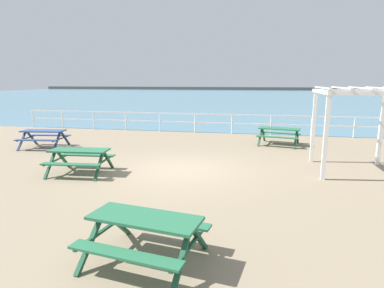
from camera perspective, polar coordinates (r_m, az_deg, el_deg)
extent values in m
cube|color=gray|center=(10.79, -2.12, -5.01)|extent=(30.00, 24.00, 0.20)
cube|color=teal|center=(62.92, 9.64, 8.34)|extent=(142.00, 90.00, 0.01)
cube|color=#4C4C47|center=(105.87, 10.62, 9.38)|extent=(142.00, 6.00, 1.80)
cube|color=white|center=(18.08, 3.80, 5.24)|extent=(23.00, 0.06, 0.06)
cube|color=white|center=(18.13, 3.78, 3.75)|extent=(23.00, 0.05, 0.05)
cylinder|color=white|center=(22.78, -26.28, 4.00)|extent=(0.07, 0.07, 1.05)
cylinder|color=white|center=(21.56, -21.88, 4.01)|extent=(0.07, 0.07, 1.05)
cylinder|color=white|center=(20.48, -16.99, 3.99)|extent=(0.07, 0.07, 1.05)
cylinder|color=white|center=(19.56, -11.60, 3.93)|extent=(0.07, 0.07, 1.05)
cylinder|color=white|center=(18.83, -5.73, 3.83)|extent=(0.07, 0.07, 1.05)
cylinder|color=white|center=(18.31, 0.53, 3.68)|extent=(0.07, 0.07, 1.05)
cylinder|color=white|center=(18.02, 7.08, 3.48)|extent=(0.07, 0.07, 1.05)
cylinder|color=white|center=(17.97, 13.74, 3.22)|extent=(0.07, 0.07, 1.05)
cylinder|color=white|center=(18.17, 20.35, 2.93)|extent=(0.07, 0.07, 1.05)
cylinder|color=white|center=(18.59, 26.74, 2.60)|extent=(0.07, 0.07, 1.05)
cube|color=#334C84|center=(15.49, -24.80, 2.13)|extent=(1.88, 0.93, 0.05)
cube|color=#334C84|center=(16.07, -23.65, 1.43)|extent=(1.82, 0.49, 0.04)
cube|color=#334C84|center=(15.00, -25.84, 0.62)|extent=(1.82, 0.49, 0.04)
cube|color=navy|center=(15.51, -21.50, 0.99)|extent=(0.18, 0.80, 0.79)
cube|color=navy|center=(14.85, -22.74, 0.48)|extent=(0.18, 0.80, 0.79)
cube|color=navy|center=(15.18, -22.12, 0.91)|extent=(0.26, 1.49, 0.04)
cube|color=navy|center=(16.25, -26.46, 1.02)|extent=(0.18, 0.80, 0.79)
cube|color=navy|center=(15.62, -27.85, 0.54)|extent=(0.18, 0.80, 0.79)
cube|color=navy|center=(15.93, -27.15, 0.94)|extent=(0.26, 1.49, 0.04)
cube|color=#286B47|center=(5.32, -8.37, -12.81)|extent=(1.88, 0.96, 0.05)
cube|color=#286B47|center=(5.94, -5.34, -13.25)|extent=(1.82, 0.53, 0.04)
cube|color=#286B47|center=(4.98, -11.88, -18.57)|extent=(1.82, 0.53, 0.04)
cube|color=#1E5035|center=(5.50, 1.15, -16.17)|extent=(0.20, 0.80, 0.79)
cube|color=#1E5035|center=(4.89, -1.94, -19.95)|extent=(0.20, 0.80, 0.79)
cube|color=#1E5035|center=(5.17, -0.29, -17.52)|extent=(0.28, 1.49, 0.04)
cube|color=#1E5035|center=(6.14, -13.11, -13.44)|extent=(0.20, 0.80, 0.79)
cube|color=#1E5035|center=(5.60, -17.50, -16.21)|extent=(0.20, 0.80, 0.79)
cube|color=#1E5035|center=(5.85, -15.21, -14.37)|extent=(0.28, 1.49, 0.04)
cube|color=#286B47|center=(10.74, -19.30, -1.05)|extent=(1.86, 0.86, 0.05)
cube|color=#286B47|center=(11.35, -17.85, -1.88)|extent=(1.82, 0.43, 0.04)
cube|color=#286B47|center=(10.26, -20.68, -3.40)|extent=(1.82, 0.43, 0.04)
cube|color=#1E5035|center=(10.84, -14.60, -2.69)|extent=(0.15, 0.80, 0.79)
cube|color=#1E5035|center=(10.17, -16.10, -3.68)|extent=(0.15, 0.80, 0.79)
cube|color=#1E5035|center=(10.50, -15.34, -2.93)|extent=(0.20, 1.50, 0.04)
cube|color=#1E5035|center=(11.49, -21.88, -2.37)|extent=(0.15, 0.80, 0.79)
cube|color=#1E5035|center=(10.86, -23.74, -3.27)|extent=(0.15, 0.80, 0.79)
cube|color=#1E5035|center=(11.17, -22.80, -2.58)|extent=(0.20, 1.50, 0.04)
cube|color=#286B47|center=(15.25, 15.16, 2.64)|extent=(1.90, 1.05, 0.05)
cube|color=#286B47|center=(15.90, 15.44, 1.87)|extent=(1.82, 0.62, 0.04)
cube|color=#286B47|center=(14.69, 14.75, 1.17)|extent=(1.82, 0.62, 0.04)
cube|color=#1E5035|center=(15.59, 18.13, 1.26)|extent=(0.24, 0.79, 0.79)
cube|color=#1E5035|center=(14.85, 17.85, 0.81)|extent=(0.24, 0.79, 0.79)
cube|color=#1E5035|center=(15.21, 18.01, 1.20)|extent=(0.36, 1.48, 0.04)
cube|color=#1E5035|center=(15.80, 12.50, 1.68)|extent=(0.24, 0.79, 0.79)
cube|color=#1E5035|center=(15.07, 11.95, 1.25)|extent=(0.24, 0.79, 0.79)
cube|color=#1E5035|center=(15.43, 12.24, 1.63)|extent=(0.36, 1.48, 0.04)
cube|color=white|center=(12.85, 30.39, 2.22)|extent=(0.12, 0.12, 2.50)
cube|color=white|center=(12.31, 20.66, 2.72)|extent=(0.12, 0.12, 2.50)
cube|color=white|center=(10.17, 22.54, 0.94)|extent=(0.12, 0.12, 2.50)
cube|color=white|center=(11.12, 21.99, 8.59)|extent=(0.13, 2.44, 0.12)
cube|color=white|center=(12.43, 26.14, 8.45)|extent=(2.44, 0.13, 0.12)
cube|color=white|center=(10.31, 29.15, 7.86)|extent=(2.44, 0.13, 0.12)
cube|color=white|center=(11.12, 22.04, 9.21)|extent=(0.09, 2.56, 0.04)
cube|color=white|center=(11.23, 24.83, 9.01)|extent=(0.09, 2.56, 0.04)
cube|color=white|center=(11.36, 27.56, 8.79)|extent=(0.09, 2.56, 0.04)
cube|color=white|center=(11.52, 30.21, 8.56)|extent=(0.09, 2.56, 0.04)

